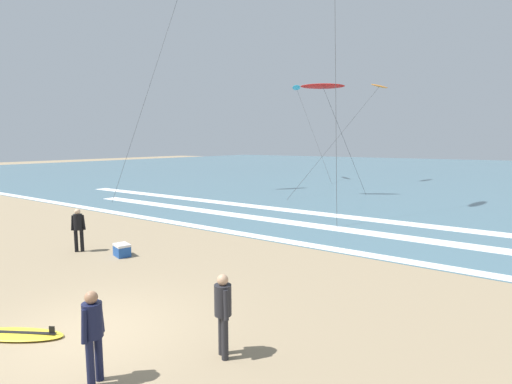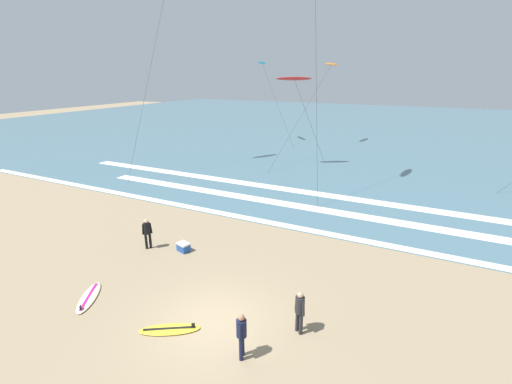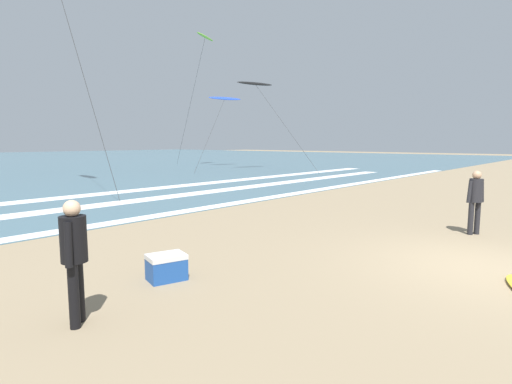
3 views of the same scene
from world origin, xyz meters
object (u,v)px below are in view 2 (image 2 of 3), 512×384
Objects in this scene: kite_orange_high_left at (331,65)px; kite_cyan_distant_high at (262,63)px; surfer_left_far at (242,332)px; kite_red_far_left at (294,79)px; surfer_left_near at (147,231)px; surfboard_right_spare at (170,329)px; surfboard_near_water at (89,297)px; surfer_right_near at (300,309)px; cooler_box at (184,247)px.

kite_cyan_distant_high is (-8.06, -2.31, 0.25)m from kite_orange_high_left.
kite_red_far_left reaches higher than surfer_left_far.
surfer_left_near is 0.09× the size of kite_orange_high_left.
kite_orange_high_left reaches higher than surfboard_right_spare.
kite_cyan_distant_high is at bearing 127.48° from kite_red_far_left.
kite_orange_high_left is at bearing 90.55° from surfboard_near_water.
kite_orange_high_left is at bearing 16.01° from kite_cyan_distant_high.
surfer_left_far is 6.95m from surfboard_near_water.
kite_red_far_left is (0.16, -13.03, -1.46)m from kite_orange_high_left.
surfer_left_near is at bearing 138.38° from surfboard_right_spare.
surfer_right_near is 2.22m from surfer_left_far.
surfboard_right_spare is (4.88, -4.34, -0.91)m from surfer_left_near.
surfboard_right_spare is at bearing -41.62° from surfer_left_near.
kite_orange_high_left is at bearing 96.96° from surfboard_right_spare.
kite_cyan_distant_high is at bearing 103.96° from surfboard_near_water.
cooler_box is (-3.11, 4.88, 0.18)m from surfboard_right_spare.
surfer_left_near is at bearing -90.83° from kite_orange_high_left.
surfer_left_far is 0.76× the size of surfboard_right_spare.
surfer_left_far is at bearing -0.10° from surfboard_near_water.
surfboard_near_water is 1.00× the size of surfboard_right_spare.
surfboard_near_water is 2.95× the size of cooler_box.
kite_red_far_left is (-7.08, 23.12, 7.04)m from surfer_left_far.
kite_orange_high_left is at bearing 90.68° from kite_red_far_left.
surfer_right_near is 7.77m from cooler_box.
surfer_right_near is at bearing 56.85° from surfer_left_far.
kite_cyan_distant_high is (-7.60, 29.55, 8.75)m from surfer_left_near.
kite_cyan_distant_high reaches higher than kite_red_far_left.
kite_orange_high_left reaches higher than surfboard_near_water.
cooler_box is at bearing -72.09° from kite_cyan_distant_high.
surfer_left_far is 25.18m from kite_red_far_left.
kite_orange_high_left reaches higher than surfer_left_far.
surfer_right_near is 0.19× the size of kite_red_far_left.
kite_cyan_distant_high is (-8.41, 33.83, 9.66)m from surfboard_near_water.
kite_orange_high_left is 25.10× the size of cooler_box.
kite_cyan_distant_high is at bearing -163.99° from kite_orange_high_left.
surfboard_near_water is 36.17m from kite_cyan_distant_high.
surfboard_right_spare is at bearing -83.04° from kite_orange_high_left.
kite_cyan_distant_high reaches higher than surfboard_right_spare.
surfer_right_near and surfer_left_far have the same top height.
surfer_left_far is at bearing -39.22° from cooler_box.
kite_orange_high_left is 13.12m from kite_red_far_left.
surfer_right_near reaches higher than surfboard_right_spare.
surfboard_right_spare is 5.79m from cooler_box.
surfer_right_near is 4.55m from surfboard_right_spare.
surfboard_right_spare is 37.38m from kite_cyan_distant_high.
surfer_left_far reaches higher than surfboard_near_water.
kite_cyan_distant_high is 13.99× the size of cooler_box.
cooler_box is at bearing -86.38° from kite_red_far_left.
kite_orange_high_left reaches higher than cooler_box.
surfboard_right_spare is 0.26× the size of kite_red_far_left.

